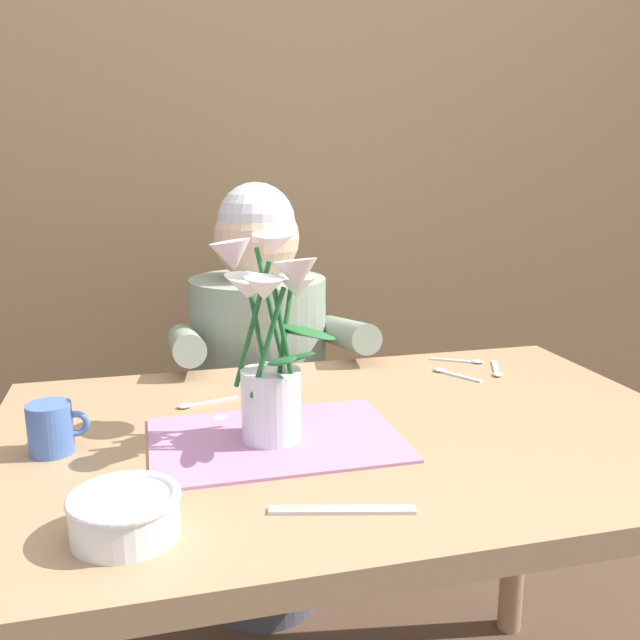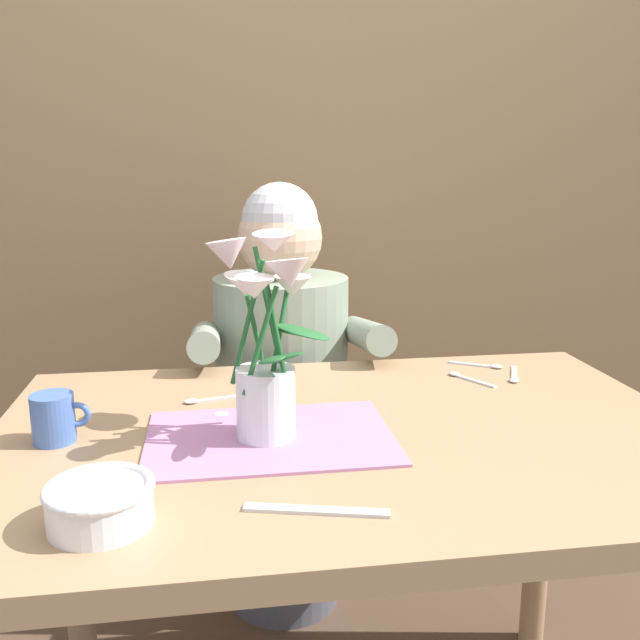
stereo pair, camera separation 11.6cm
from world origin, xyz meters
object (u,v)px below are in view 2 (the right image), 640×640
tea_cup (54,418)px  dinner_knife (316,510)px  flower_vase (265,340)px  ceramic_bowl (100,502)px  seated_person (282,405)px

tea_cup → dinner_knife: bearing=-37.2°
flower_vase → ceramic_bowl: 0.36m
seated_person → ceramic_bowl: bearing=-107.2°
ceramic_bowl → dinner_knife: 0.27m
dinner_knife → ceramic_bowl: bearing=-168.0°
seated_person → dinner_knife: seated_person is taller
flower_vase → dinner_knife: 0.31m
ceramic_bowl → seated_person: bearing=70.6°
seated_person → flower_vase: size_ratio=3.42×
tea_cup → ceramic_bowl: bearing=-68.0°
tea_cup → seated_person: bearing=54.6°
ceramic_bowl → dinner_knife: ceramic_bowl is taller
seated_person → dinner_knife: size_ratio=5.97×
dinner_knife → tea_cup: size_ratio=2.04×
dinner_knife → tea_cup: (-0.38, 0.29, 0.04)m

